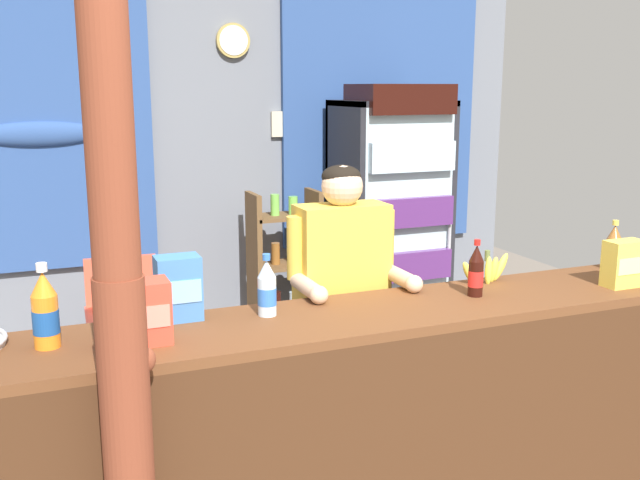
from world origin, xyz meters
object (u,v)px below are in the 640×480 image
(snack_box_biscuit, at_px, (178,288))
(shopkeeper, at_px, (342,284))
(banana_bunch, at_px, (487,270))
(soda_bottle_iced_tea, at_px, (613,249))
(stall_counter, at_px, (378,406))
(soda_bottle_orange_soda, at_px, (45,312))
(timber_post, at_px, (119,294))
(bottle_shelf_rack, at_px, (285,269))
(snack_box_crackers, at_px, (140,313))
(drink_fridge, at_px, (392,205))
(soda_bottle_cola, at_px, (476,272))
(soda_bottle_water, at_px, (267,289))
(snack_box_instant_noodle, at_px, (624,264))
(plastic_lawn_chair, at_px, (125,322))

(snack_box_biscuit, bearing_deg, shopkeeper, 17.20)
(banana_bunch, bearing_deg, soda_bottle_iced_tea, -2.00)
(stall_counter, xyz_separation_m, soda_bottle_orange_soda, (-1.22, 0.16, 0.50))
(timber_post, height_order, soda_bottle_iced_tea, timber_post)
(stall_counter, relative_size, bottle_shelf_rack, 2.87)
(timber_post, height_order, snack_box_biscuit, timber_post)
(snack_box_crackers, bearing_deg, bottle_shelf_rack, 58.84)
(drink_fridge, xyz_separation_m, snack_box_crackers, (-2.07, -2.03, 0.05))
(drink_fridge, bearing_deg, snack_box_biscuit, -136.21)
(shopkeeper, height_order, snack_box_crackers, shopkeeper)
(soda_bottle_cola, xyz_separation_m, soda_bottle_water, (-0.93, 0.08, 0.00))
(soda_bottle_cola, height_order, snack_box_instant_noodle, soda_bottle_cola)
(plastic_lawn_chair, bearing_deg, soda_bottle_iced_tea, -34.04)
(soda_bottle_cola, bearing_deg, stall_counter, -166.05)
(soda_bottle_orange_soda, bearing_deg, snack_box_crackers, -14.85)
(shopkeeper, bearing_deg, soda_bottle_water, -145.00)
(bottle_shelf_rack, bearing_deg, snack_box_instant_noodle, -68.37)
(timber_post, distance_m, drink_fridge, 3.21)
(soda_bottle_water, bearing_deg, plastic_lawn_chair, 103.77)
(drink_fridge, bearing_deg, timber_post, -132.67)
(soda_bottle_cola, distance_m, snack_box_crackers, 1.45)
(timber_post, distance_m, plastic_lawn_chair, 2.16)
(soda_bottle_orange_soda, distance_m, soda_bottle_cola, 1.75)
(plastic_lawn_chair, relative_size, snack_box_crackers, 3.79)
(bottle_shelf_rack, bearing_deg, soda_bottle_orange_soda, -127.95)
(plastic_lawn_chair, height_order, snack_box_instant_noodle, snack_box_instant_noodle)
(plastic_lawn_chair, distance_m, soda_bottle_orange_soda, 1.77)
(drink_fridge, height_order, soda_bottle_cola, drink_fridge)
(plastic_lawn_chair, xyz_separation_m, soda_bottle_water, (0.38, -1.55, 0.57))
(banana_bunch, bearing_deg, shopkeeper, 158.44)
(soda_bottle_cola, bearing_deg, soda_bottle_water, 175.00)
(drink_fridge, bearing_deg, plastic_lawn_chair, -170.11)
(timber_post, relative_size, drink_fridge, 1.38)
(snack_box_biscuit, bearing_deg, soda_bottle_cola, -7.32)
(stall_counter, height_order, soda_bottle_cola, soda_bottle_cola)
(shopkeeper, xyz_separation_m, soda_bottle_iced_tea, (1.36, -0.27, 0.11))
(snack_box_instant_noodle, bearing_deg, drink_fridge, 92.48)
(drink_fridge, bearing_deg, soda_bottle_water, -129.37)
(soda_bottle_cola, bearing_deg, shopkeeper, 137.57)
(soda_bottle_iced_tea, xyz_separation_m, snack_box_instant_noodle, (-0.19, -0.26, 0.00))
(stall_counter, distance_m, bottle_shelf_rack, 2.24)
(soda_bottle_orange_soda, height_order, banana_bunch, soda_bottle_orange_soda)
(timber_post, distance_m, soda_bottle_water, 0.79)
(stall_counter, bearing_deg, soda_bottle_iced_tea, 10.76)
(soda_bottle_iced_tea, relative_size, snack_box_instant_noodle, 1.17)
(shopkeeper, distance_m, soda_bottle_orange_soda, 1.37)
(soda_bottle_orange_soda, height_order, soda_bottle_cola, soda_bottle_orange_soda)
(soda_bottle_cola, distance_m, snack_box_instant_noodle, 0.72)
(plastic_lawn_chair, relative_size, snack_box_instant_noodle, 4.04)
(plastic_lawn_chair, bearing_deg, bottle_shelf_rack, 20.87)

